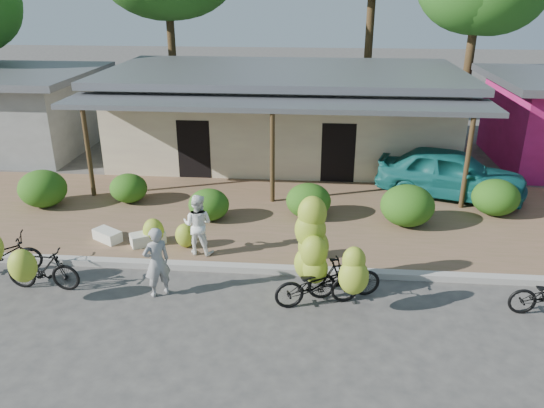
{
  "coord_description": "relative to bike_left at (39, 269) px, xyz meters",
  "views": [
    {
      "loc": [
        1.28,
        -8.77,
        6.21
      ],
      "look_at": [
        0.24,
        3.26,
        1.2
      ],
      "focal_mm": 35.0,
      "sensor_mm": 36.0,
      "label": 1
    }
  ],
  "objects": [
    {
      "name": "ground",
      "position": [
        4.56,
        -0.7,
        -0.59
      ],
      "size": [
        100.0,
        100.0,
        0.0
      ],
      "primitive_type": "plane",
      "color": "#3E3C3A",
      "rests_on": "ground"
    },
    {
      "name": "sidewalk",
      "position": [
        4.56,
        4.3,
        -0.53
      ],
      "size": [
        60.0,
        6.0,
        0.12
      ],
      "primitive_type": "cube",
      "color": "#865E48",
      "rests_on": "ground"
    },
    {
      "name": "curb",
      "position": [
        4.56,
        1.3,
        -0.51
      ],
      "size": [
        60.0,
        0.25,
        0.15
      ],
      "primitive_type": "cube",
      "color": "#A8A399",
      "rests_on": "ground"
    },
    {
      "name": "shop_main",
      "position": [
        4.56,
        10.23,
        1.13
      ],
      "size": [
        13.0,
        8.5,
        3.35
      ],
      "color": "beige",
      "rests_on": "ground"
    },
    {
      "name": "shop_grey",
      "position": [
        -6.44,
        10.29,
        1.03
      ],
      "size": [
        7.0,
        6.0,
        3.15
      ],
      "color": "gray",
      "rests_on": "ground"
    },
    {
      "name": "hedge_0",
      "position": [
        -2.14,
        4.43,
        0.08
      ],
      "size": [
        1.41,
        1.27,
        1.1
      ],
      "primitive_type": "ellipsoid",
      "color": "#235212",
      "rests_on": "sidewalk"
    },
    {
      "name": "hedge_1",
      "position": [
        0.26,
        4.98,
        -0.03
      ],
      "size": [
        1.12,
        1.01,
        0.87
      ],
      "primitive_type": "ellipsoid",
      "color": "#235212",
      "rests_on": "sidewalk"
    },
    {
      "name": "hedge_2",
      "position": [
        2.92,
        3.9,
        -0.03
      ],
      "size": [
        1.14,
        1.02,
        0.89
      ],
      "primitive_type": "ellipsoid",
      "color": "#235212",
      "rests_on": "sidewalk"
    },
    {
      "name": "hedge_3",
      "position": [
        5.67,
        4.3,
        0.02
      ],
      "size": [
        1.26,
        1.13,
        0.98
      ],
      "primitive_type": "ellipsoid",
      "color": "#235212",
      "rests_on": "sidewalk"
    },
    {
      "name": "hedge_4",
      "position": [
        8.35,
        4.0,
        0.1
      ],
      "size": [
        1.45,
        1.31,
        1.13
      ],
      "primitive_type": "ellipsoid",
      "color": "#235212",
      "rests_on": "sidewalk"
    },
    {
      "name": "hedge_5",
      "position": [
        10.96,
        4.95,
        0.05
      ],
      "size": [
        1.33,
        1.19,
        1.03
      ],
      "primitive_type": "ellipsoid",
      "color": "#235212",
      "rests_on": "sidewalk"
    },
    {
      "name": "bike_left",
      "position": [
        0.0,
        0.0,
        0.0
      ],
      "size": [
        1.65,
        1.15,
        1.3
      ],
      "rotation": [
        0.0,
        0.0,
        1.55
      ],
      "color": "black",
      "rests_on": "ground"
    },
    {
      "name": "bike_center",
      "position": [
        5.88,
        0.3,
        0.29
      ],
      "size": [
        1.92,
        1.38,
        2.23
      ],
      "rotation": [
        0.0,
        0.0,
        1.86
      ],
      "color": "black",
      "rests_on": "ground"
    },
    {
      "name": "bike_right",
      "position": [
        6.57,
        0.17,
        0.05
      ],
      "size": [
        1.63,
        1.28,
        1.5
      ],
      "rotation": [
        0.0,
        0.0,
        1.79
      ],
      "color": "black",
      "rests_on": "ground"
    },
    {
      "name": "loose_banana_a",
      "position": [
        1.81,
        2.31,
        -0.13
      ],
      "size": [
        0.54,
        0.46,
        0.67
      ],
      "primitive_type": "ellipsoid",
      "color": "#A6B92E",
      "rests_on": "sidewalk"
    },
    {
      "name": "loose_banana_b",
      "position": [
        2.67,
        2.18,
        -0.15
      ],
      "size": [
        0.51,
        0.43,
        0.63
      ],
      "primitive_type": "ellipsoid",
      "color": "#A6B92E",
      "rests_on": "sidewalk"
    },
    {
      "name": "loose_banana_c",
      "position": [
        5.87,
        1.92,
        -0.16
      ],
      "size": [
        0.49,
        0.41,
        0.61
      ],
      "primitive_type": "ellipsoid",
      "color": "#A6B92E",
      "rests_on": "sidewalk"
    },
    {
      "name": "sack_near",
      "position": [
        1.67,
        2.27,
        -0.32
      ],
      "size": [
        0.93,
        0.78,
        0.3
      ],
      "primitive_type": "cube",
      "rotation": [
        0.0,
        0.0,
        0.54
      ],
      "color": "white",
      "rests_on": "sidewalk"
    },
    {
      "name": "sack_far",
      "position": [
        0.57,
        2.36,
        -0.33
      ],
      "size": [
        0.84,
        0.72,
        0.28
      ],
      "primitive_type": "cube",
      "rotation": [
        0.0,
        0.0,
        -0.55
      ],
      "color": "white",
      "rests_on": "sidewalk"
    },
    {
      "name": "vendor",
      "position": [
        2.56,
        0.14,
        0.2
      ],
      "size": [
        0.69,
        0.66,
        1.59
      ],
      "primitive_type": "imported",
      "rotation": [
        0.0,
        0.0,
        3.8
      ],
      "color": "gray",
      "rests_on": "ground"
    },
    {
      "name": "bystander",
      "position": [
        3.06,
        1.9,
        0.29
      ],
      "size": [
        0.81,
        0.67,
        1.52
      ],
      "primitive_type": "imported",
      "rotation": [
        0.0,
        0.0,
        3.0
      ],
      "color": "white",
      "rests_on": "sidewalk"
    },
    {
      "name": "teal_van",
      "position": [
        9.98,
        6.3,
        0.28
      ],
      "size": [
        4.75,
        3.02,
        1.5
      ],
      "primitive_type": "imported",
      "rotation": [
        0.0,
        0.0,
        1.27
      ],
      "color": "#186C69",
      "rests_on": "sidewalk"
    }
  ]
}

